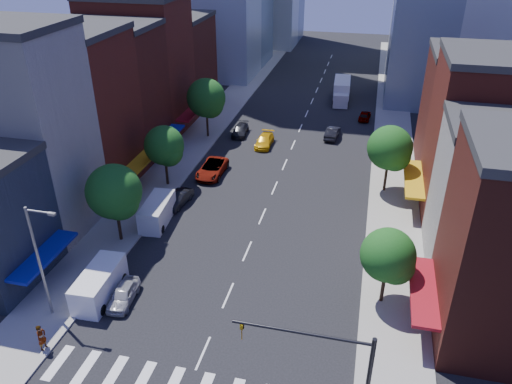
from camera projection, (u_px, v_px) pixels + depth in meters
ground at (203, 353)px, 33.42m from camera, size 220.00×220.00×0.00m
sidewalk_left at (210, 125)px, 70.02m from camera, size 5.00×120.00×0.15m
sidewalk_right at (393, 141)px, 64.95m from camera, size 5.00×120.00×0.15m
bldg_left_1 at (14, 134)px, 43.58m from camera, size 12.00×8.00×18.00m
bldg_left_2 at (69, 113)px, 51.30m from camera, size 12.00×9.00×16.00m
bldg_left_3 at (110, 93)px, 58.79m from camera, size 12.00×8.00×15.00m
bldg_left_4 at (140, 66)px, 65.55m from camera, size 12.00×9.00×17.00m
bldg_left_5 at (169, 64)px, 74.62m from camera, size 12.00×10.00×13.00m
bldg_right_2 at (499, 142)px, 46.01m from camera, size 12.00×10.00×15.00m
bldg_right_3 at (480, 115)px, 55.02m from camera, size 12.00×10.00×13.00m
streetlight at (40, 256)px, 34.13m from camera, size 2.25×0.25×9.00m
tree_left_near at (115, 194)px, 42.69m from camera, size 4.80×4.80×7.30m
tree_left_mid at (165, 147)px, 52.23m from camera, size 4.20×4.20×6.65m
tree_left_far at (207, 100)px, 63.84m from camera, size 5.00×5.00×7.75m
tree_right_near at (390, 258)px, 35.80m from camera, size 4.00×4.00×6.20m
tree_right_far at (391, 150)px, 50.81m from camera, size 4.60×4.60×7.20m
parked_car_front at (123, 294)px, 37.63m from camera, size 1.94×4.08×1.35m
parked_car_second at (179, 199)px, 50.38m from camera, size 2.01×4.32×1.37m
parked_car_third at (212, 169)px, 56.23m from camera, size 2.62×5.67×1.57m
parked_car_rear at (240, 130)px, 66.80m from camera, size 2.11×4.57×1.29m
cargo_van_near at (99, 285)px, 37.82m from camera, size 2.44×5.55×2.33m
cargo_van_far at (157, 213)px, 47.24m from camera, size 2.55×5.44×2.25m
taxi at (264, 141)px, 63.57m from camera, size 1.95×4.72×1.36m
traffic_car_oncoming at (332, 133)px, 65.86m from camera, size 1.89×4.52×1.45m
traffic_car_far at (365, 115)px, 71.85m from camera, size 1.83×3.89×1.29m
box_truck at (342, 91)px, 78.89m from camera, size 2.86×8.23×3.27m
pedestrian_near at (42, 337)px, 33.14m from camera, size 0.53×0.76×1.96m
pedestrian_far at (120, 210)px, 47.89m from camera, size 0.78×0.94×1.75m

